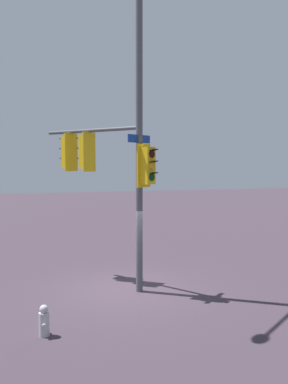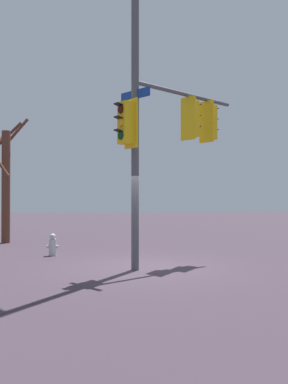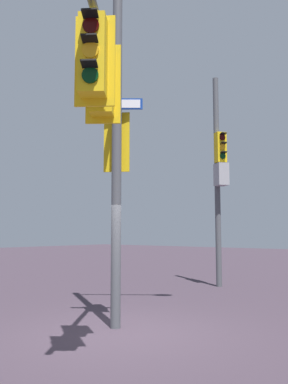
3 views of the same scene
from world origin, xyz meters
name	(u,v)px [view 1 (image 1 of 3)]	position (x,y,z in m)	size (l,w,h in m)	color
ground_plane	(126,290)	(0.00, 0.00, 0.00)	(80.00, 80.00, 0.00)	#3C2F3B
main_signal_pole_assembly	(114,132)	(-0.42, -0.26, 4.90)	(5.21, 2.95, 9.94)	#4C4F54
fire_hydrant_fallback	(44,321)	(2.73, -2.56, 0.34)	(0.38, 0.24, 0.73)	#B2B2B7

